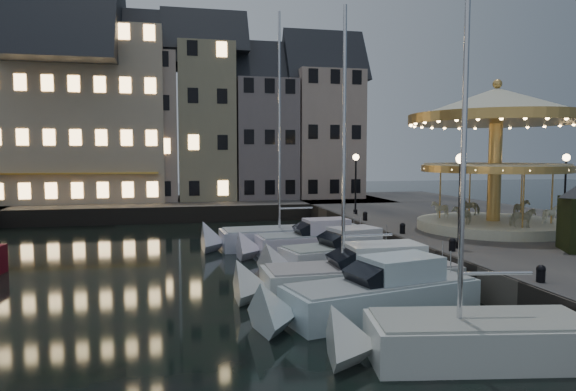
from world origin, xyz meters
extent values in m
plane|color=black|center=(0.00, 0.00, 0.00)|extent=(160.00, 160.00, 0.00)
cube|color=#474442|center=(14.00, 6.00, 0.65)|extent=(16.00, 56.00, 1.30)
cube|color=#474442|center=(-8.00, 28.00, 0.65)|extent=(44.00, 12.00, 1.30)
cube|color=#47423A|center=(6.00, 6.00, 0.65)|extent=(0.15, 44.00, 1.30)
cube|color=#47423A|center=(-6.00, 22.00, 0.65)|extent=(48.00, 0.15, 1.30)
cylinder|color=black|center=(7.20, 1.00, 1.45)|extent=(0.28, 0.28, 0.30)
cylinder|color=black|center=(7.20, 1.00, 3.20)|extent=(0.12, 0.12, 3.80)
sphere|color=#FFD18C|center=(7.20, 1.00, 5.25)|extent=(0.44, 0.44, 0.44)
cylinder|color=black|center=(7.20, 14.50, 1.45)|extent=(0.28, 0.28, 0.30)
cylinder|color=black|center=(7.20, 14.50, 3.20)|extent=(0.12, 0.12, 3.80)
sphere|color=#FFD18C|center=(7.20, 14.50, 5.25)|extent=(0.44, 0.44, 0.44)
cylinder|color=black|center=(18.50, 8.00, 1.45)|extent=(0.28, 0.28, 0.30)
cylinder|color=black|center=(18.50, 8.00, 3.20)|extent=(0.12, 0.12, 3.80)
sphere|color=#FFD18C|center=(18.50, 8.00, 5.25)|extent=(0.44, 0.44, 0.44)
cylinder|color=black|center=(6.60, -5.00, 1.50)|extent=(0.28, 0.28, 0.40)
sphere|color=black|center=(6.60, -5.00, 1.72)|extent=(0.30, 0.30, 0.30)
cylinder|color=black|center=(6.60, 0.50, 1.50)|extent=(0.28, 0.28, 0.40)
sphere|color=black|center=(6.60, 0.50, 1.72)|extent=(0.30, 0.30, 0.30)
cylinder|color=black|center=(6.60, 5.50, 1.50)|extent=(0.28, 0.28, 0.40)
sphere|color=black|center=(6.60, 5.50, 1.72)|extent=(0.30, 0.30, 0.30)
cylinder|color=black|center=(6.60, 11.00, 1.50)|extent=(0.28, 0.28, 0.40)
sphere|color=black|center=(6.60, 11.00, 1.72)|extent=(0.30, 0.30, 0.30)
cube|color=gray|center=(-19.50, 30.00, 6.80)|extent=(5.00, 8.00, 11.00)
cube|color=slate|center=(-14.05, 30.00, 7.30)|extent=(5.60, 8.00, 12.00)
cube|color=tan|center=(-8.00, 30.00, 7.80)|extent=(6.20, 8.00, 13.00)
cube|color=gray|center=(-2.25, 30.00, 8.30)|extent=(5.00, 8.00, 14.00)
cube|color=slate|center=(3.20, 30.00, 6.80)|extent=(5.60, 8.00, 11.00)
cube|color=tan|center=(9.25, 30.00, 7.30)|extent=(6.20, 8.00, 12.00)
cube|color=#C5B194|center=(-14.00, 30.00, 8.80)|extent=(16.00, 9.00, 15.00)
cube|color=silver|center=(2.86, -7.49, 0.45)|extent=(6.11, 3.17, 1.30)
cube|color=#939891|center=(2.86, -7.49, 1.12)|extent=(5.79, 2.94, 0.10)
cylinder|color=silver|center=(2.28, -7.40, 6.19)|extent=(0.14, 0.14, 10.18)
cube|color=silver|center=(1.81, -3.27, 0.45)|extent=(7.06, 3.70, 1.30)
cube|color=#8D9698|center=(1.81, -3.27, 1.12)|extent=(6.69, 3.45, 0.10)
cube|color=silver|center=(2.60, -3.09, 1.55)|extent=(2.87, 2.21, 0.80)
cube|color=black|center=(1.29, -3.40, 1.45)|extent=(1.47, 1.79, 0.93)
cube|color=silver|center=(2.08, -0.67, 0.45)|extent=(7.72, 2.38, 1.30)
cube|color=gray|center=(2.08, -0.67, 1.12)|extent=(7.33, 2.19, 0.10)
cube|color=silver|center=(3.00, -0.66, 1.55)|extent=(2.94, 1.74, 0.80)
cube|color=black|center=(1.46, -0.68, 1.45)|extent=(1.30, 1.60, 0.99)
cylinder|color=silver|center=(1.31, -0.68, 6.27)|extent=(0.14, 0.14, 10.34)
cube|color=silver|center=(2.67, 3.67, 0.45)|extent=(6.04, 3.42, 1.30)
cube|color=gray|center=(2.67, 3.67, 1.12)|extent=(5.72, 3.18, 0.10)
cube|color=silver|center=(3.34, 3.82, 1.55)|extent=(2.48, 2.08, 0.80)
cube|color=black|center=(2.23, 3.57, 1.45)|extent=(1.33, 1.72, 0.86)
cube|color=silver|center=(2.26, 7.29, 0.45)|extent=(6.24, 2.48, 1.30)
cube|color=gray|center=(2.26, 7.29, 1.12)|extent=(5.92, 2.29, 0.10)
cube|color=silver|center=(2.99, 7.34, 1.55)|extent=(2.43, 1.69, 0.80)
cube|color=black|center=(1.77, 7.25, 1.45)|extent=(1.16, 1.50, 0.89)
cube|color=silver|center=(1.74, 9.91, 0.45)|extent=(8.63, 2.98, 1.30)
cube|color=gray|center=(1.74, 9.91, 1.12)|extent=(8.19, 2.76, 0.10)
cylinder|color=silver|center=(0.89, 9.86, 6.82)|extent=(0.14, 0.14, 11.45)
cylinder|color=beige|center=(12.06, 5.74, 1.55)|extent=(8.13, 8.13, 0.51)
cylinder|color=gold|center=(12.06, 5.74, 4.96)|extent=(0.71, 0.71, 6.30)
cylinder|color=beige|center=(12.06, 5.74, 4.86)|extent=(7.52, 7.52, 0.18)
cylinder|color=gold|center=(12.06, 5.74, 4.67)|extent=(7.81, 7.81, 0.36)
cone|color=beige|center=(12.06, 5.74, 8.21)|extent=(9.35, 9.35, 1.63)
cylinder|color=gold|center=(12.06, 5.74, 7.35)|extent=(9.35, 9.35, 0.51)
sphere|color=gold|center=(12.06, 5.74, 9.23)|extent=(0.51, 0.51, 0.51)
imported|color=beige|center=(14.78, 6.58, 2.32)|extent=(1.70, 1.23, 1.02)
camera|label=1|loc=(-4.84, -19.27, 5.42)|focal=32.00mm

